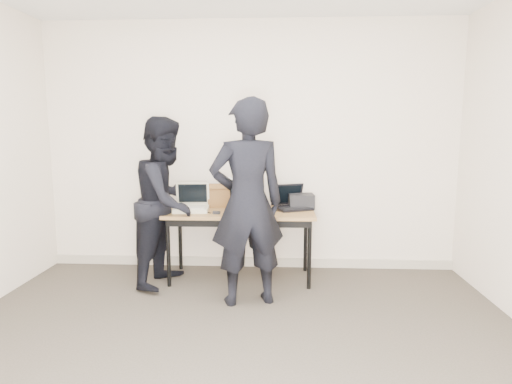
# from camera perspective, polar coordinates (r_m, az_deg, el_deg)

# --- Properties ---
(room) EXTENTS (4.60, 4.60, 2.80)m
(room) POSITION_cam_1_polar(r_m,az_deg,el_deg) (2.47, -4.23, 3.65)
(room) COLOR #403A31
(room) RESTS_ON ground
(desk) EXTENTS (1.50, 0.66, 0.72)m
(desk) POSITION_cam_1_polar(r_m,az_deg,el_deg) (4.38, -2.11, -3.29)
(desk) COLOR olive
(desk) RESTS_ON ground
(laptop_beige) EXTENTS (0.37, 0.36, 0.28)m
(laptop_beige) POSITION_cam_1_polar(r_m,az_deg,el_deg) (4.43, -8.58, -1.73)
(laptop_beige) COLOR beige
(laptop_beige) RESTS_ON desk
(laptop_center) EXTENTS (0.34, 0.33, 0.24)m
(laptop_center) POSITION_cam_1_polar(r_m,az_deg,el_deg) (4.32, -1.71, -1.93)
(laptop_center) COLOR black
(laptop_center) RESTS_ON desk
(laptop_right) EXTENTS (0.45, 0.44, 0.25)m
(laptop_right) POSITION_cam_1_polar(r_m,az_deg,el_deg) (4.49, 4.74, -1.50)
(laptop_right) COLOR black
(laptop_right) RESTS_ON desk
(leather_satchel) EXTENTS (0.37, 0.20, 0.25)m
(leather_satchel) POSITION_cam_1_polar(r_m,az_deg,el_deg) (4.59, -4.11, -0.39)
(leather_satchel) COLOR brown
(leather_satchel) RESTS_ON desk
(tissue) EXTENTS (0.15, 0.12, 0.08)m
(tissue) POSITION_cam_1_polar(r_m,az_deg,el_deg) (4.57, -3.76, 1.55)
(tissue) COLOR white
(tissue) RESTS_ON leather_satchel
(equipment_box) EXTENTS (0.27, 0.24, 0.15)m
(equipment_box) POSITION_cam_1_polar(r_m,az_deg,el_deg) (4.53, 6.05, -1.20)
(equipment_box) COLOR black
(equipment_box) RESTS_ON desk
(power_brick) EXTENTS (0.07, 0.05, 0.03)m
(power_brick) POSITION_cam_1_polar(r_m,az_deg,el_deg) (4.23, -5.29, -2.75)
(power_brick) COLOR black
(power_brick) RESTS_ON desk
(cables) EXTENTS (1.15, 0.45, 0.01)m
(cables) POSITION_cam_1_polar(r_m,az_deg,el_deg) (4.39, -0.81, -2.41)
(cables) COLOR black
(cables) RESTS_ON desk
(person_typist) EXTENTS (0.76, 0.61, 1.82)m
(person_typist) POSITION_cam_1_polar(r_m,az_deg,el_deg) (3.74, -1.18, -1.47)
(person_typist) COLOR black
(person_typist) RESTS_ON ground
(person_observer) EXTENTS (0.80, 0.93, 1.67)m
(person_observer) POSITION_cam_1_polar(r_m,az_deg,el_deg) (4.34, -11.83, -1.25)
(person_observer) COLOR black
(person_observer) RESTS_ON ground
(baseboard) EXTENTS (4.50, 0.03, 0.10)m
(baseboard) POSITION_cam_1_polar(r_m,az_deg,el_deg) (4.92, -0.80, -9.30)
(baseboard) COLOR #B2A794
(baseboard) RESTS_ON ground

